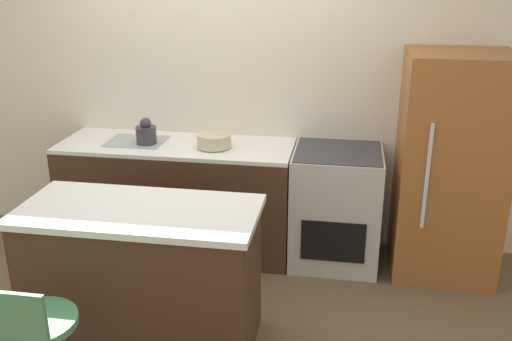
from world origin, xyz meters
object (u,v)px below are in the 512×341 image
at_px(oven_range, 335,207).
at_px(refrigerator, 449,167).
at_px(kettle, 146,133).
at_px(mixing_bowl, 214,140).

relative_size(oven_range, refrigerator, 0.55).
bearing_deg(refrigerator, kettle, -179.13).
height_order(refrigerator, kettle, refrigerator).
bearing_deg(oven_range, refrigerator, -0.87).
distance_m(refrigerator, mixing_bowl, 1.73).
height_order(kettle, mixing_bowl, kettle).
bearing_deg(mixing_bowl, oven_range, 2.84).
bearing_deg(oven_range, mixing_bowl, -177.16).
bearing_deg(refrigerator, oven_range, 179.13).
bearing_deg(refrigerator, mixing_bowl, -178.87).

